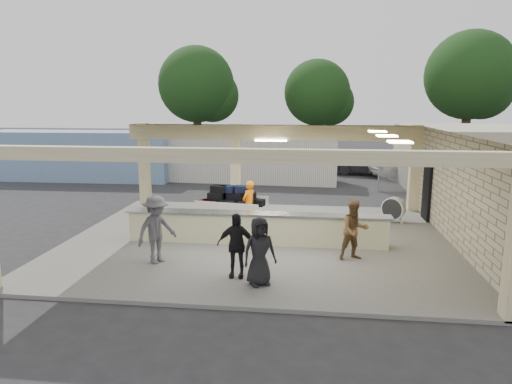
# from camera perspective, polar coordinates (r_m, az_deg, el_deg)

# --- Properties ---
(ground) EXTENTS (120.00, 120.00, 0.00)m
(ground) POSITION_cam_1_polar(r_m,az_deg,el_deg) (14.81, 0.22, -6.21)
(ground) COLOR #242426
(ground) RESTS_ON ground
(pavilion) EXTENTS (12.01, 10.00, 3.55)m
(pavilion) POSITION_cam_1_polar(r_m,az_deg,el_deg) (15.09, 1.33, -0.59)
(pavilion) COLOR #63615C
(pavilion) RESTS_ON ground
(baggage_counter) EXTENTS (8.20, 0.58, 0.98)m
(baggage_counter) POSITION_cam_1_polar(r_m,az_deg,el_deg) (14.17, -0.02, -4.54)
(baggage_counter) COLOR beige
(baggage_counter) RESTS_ON pavilion
(luggage_cart) EXTENTS (2.54, 1.80, 1.37)m
(luggage_cart) POSITION_cam_1_polar(r_m,az_deg,el_deg) (16.57, -3.10, -1.24)
(luggage_cart) COLOR silver
(luggage_cart) RESTS_ON pavilion
(drum_fan) EXTENTS (0.86, 0.70, 0.94)m
(drum_fan) POSITION_cam_1_polar(r_m,az_deg,el_deg) (17.34, 16.80, -2.04)
(drum_fan) COLOR silver
(drum_fan) RESTS_ON pavilion
(baggage_handler) EXTENTS (0.59, 0.69, 1.65)m
(baggage_handler) POSITION_cam_1_polar(r_m,az_deg,el_deg) (15.93, -0.90, -1.51)
(baggage_handler) COLOR orange
(baggage_handler) RESTS_ON pavilion
(passenger_a) EXTENTS (0.89, 0.60, 1.69)m
(passenger_a) POSITION_cam_1_polar(r_m,az_deg,el_deg) (12.95, 12.20, -4.68)
(passenger_a) COLOR brown
(passenger_a) RESTS_ON pavilion
(passenger_b) EXTENTS (0.96, 0.35, 1.64)m
(passenger_b) POSITION_cam_1_polar(r_m,az_deg,el_deg) (11.45, -2.52, -6.67)
(passenger_b) COLOR black
(passenger_b) RESTS_ON pavilion
(passenger_c) EXTENTS (1.05, 1.23, 1.87)m
(passenger_c) POSITION_cam_1_polar(r_m,az_deg,el_deg) (12.69, -12.33, -4.60)
(passenger_c) COLOR #4E4E53
(passenger_c) RESTS_ON pavilion
(passenger_d) EXTENTS (0.87, 0.67, 1.66)m
(passenger_d) POSITION_cam_1_polar(r_m,az_deg,el_deg) (10.96, 0.43, -7.42)
(passenger_d) COLOR black
(passenger_d) RESTS_ON pavilion
(car_white_a) EXTENTS (5.17, 3.79, 1.34)m
(car_white_a) POSITION_cam_1_polar(r_m,az_deg,el_deg) (28.69, 18.70, 3.09)
(car_white_a) COLOR white
(car_white_a) RESTS_ON ground
(car_white_b) EXTENTS (4.50, 1.69, 1.42)m
(car_white_b) POSITION_cam_1_polar(r_m,az_deg,el_deg) (29.08, 24.71, 2.83)
(car_white_b) COLOR white
(car_white_b) RESTS_ON ground
(car_dark) EXTENTS (4.43, 2.07, 1.42)m
(car_dark) POSITION_cam_1_polar(r_m,az_deg,el_deg) (28.91, 13.73, 3.50)
(car_dark) COLOR black
(car_dark) RESTS_ON ground
(container_white) EXTENTS (11.74, 3.01, 2.52)m
(container_white) POSITION_cam_1_polar(r_m,az_deg,el_deg) (25.91, -2.86, 4.17)
(container_white) COLOR white
(container_white) RESTS_ON ground
(container_blue) EXTENTS (10.74, 2.77, 2.78)m
(container_blue) POSITION_cam_1_polar(r_m,az_deg,el_deg) (28.24, -21.14, 4.28)
(container_blue) COLOR #7D9FC8
(container_blue) RESTS_ON ground
(fence) EXTENTS (12.06, 0.06, 2.03)m
(fence) POSITION_cam_1_polar(r_m,az_deg,el_deg) (25.08, 28.79, 2.08)
(fence) COLOR gray
(fence) RESTS_ON ground
(tree_left) EXTENTS (6.60, 6.30, 9.00)m
(tree_left) POSITION_cam_1_polar(r_m,az_deg,el_deg) (39.33, -6.93, 12.83)
(tree_left) COLOR #382619
(tree_left) RESTS_ON ground
(tree_mid) EXTENTS (6.00, 5.60, 8.00)m
(tree_mid) POSITION_cam_1_polar(r_m,az_deg,el_deg) (40.20, 8.10, 11.87)
(tree_mid) COLOR #382619
(tree_mid) RESTS_ON ground
(tree_right) EXTENTS (7.20, 7.00, 10.00)m
(tree_right) POSITION_cam_1_polar(r_m,az_deg,el_deg) (41.22, 25.53, 12.64)
(tree_right) COLOR #382619
(tree_right) RESTS_ON ground
(adjacent_building) EXTENTS (6.00, 8.00, 3.20)m
(adjacent_building) POSITION_cam_1_polar(r_m,az_deg,el_deg) (25.44, 24.94, 3.78)
(adjacent_building) COLOR beige
(adjacent_building) RESTS_ON ground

